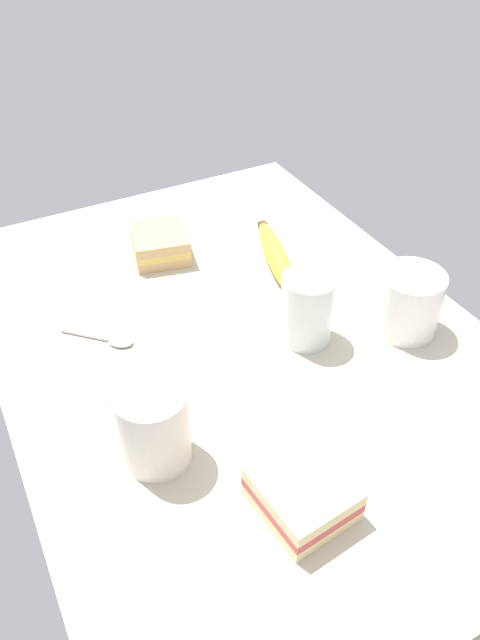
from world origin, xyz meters
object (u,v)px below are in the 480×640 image
(sandwich_side, at_px, (160,244))
(banana, at_px, (276,256))
(coffee_mug_black, at_px, (408,301))
(spoon, at_px, (108,339))
(coffee_mug_milky, at_px, (154,425))
(glass_of_milk, at_px, (307,312))
(sandwich_main, at_px, (302,494))

(sandwich_side, xyz_separation_m, banana, (0.11, 0.15, -0.01))
(coffee_mug_black, bearing_deg, spoon, -113.68)
(coffee_mug_milky, distance_m, glass_of_milk, 0.27)
(coffee_mug_milky, xyz_separation_m, banana, (-0.26, 0.31, -0.04))
(coffee_mug_black, relative_size, coffee_mug_milky, 1.07)
(coffee_mug_black, distance_m, glass_of_milk, 0.14)
(banana, height_order, spoon, banana)
(sandwich_side, bearing_deg, coffee_mug_black, 35.44)
(coffee_mug_black, xyz_separation_m, glass_of_milk, (-0.05, -0.13, -0.00))
(sandwich_main, bearing_deg, spoon, -164.21)
(glass_of_milk, distance_m, spoon, 0.27)
(sandwich_main, height_order, sandwich_side, same)
(banana, bearing_deg, coffee_mug_milky, -49.56)
(banana, bearing_deg, sandwich_main, -26.91)
(glass_of_milk, relative_size, banana, 0.49)
(coffee_mug_black, xyz_separation_m, sandwich_side, (-0.33, -0.23, -0.02))
(sandwich_main, relative_size, banana, 0.51)
(sandwich_main, relative_size, sandwich_side, 0.93)
(sandwich_side, height_order, spoon, sandwich_side)
(coffee_mug_black, distance_m, sandwich_main, 0.33)
(sandwich_main, relative_size, spoon, 1.18)
(glass_of_milk, bearing_deg, spoon, -115.78)
(coffee_mug_milky, height_order, banana, coffee_mug_milky)
(coffee_mug_black, relative_size, sandwich_main, 1.03)
(coffee_mug_black, bearing_deg, sandwich_main, -57.81)
(sandwich_side, xyz_separation_m, glass_of_milk, (0.28, 0.10, 0.02))
(coffee_mug_black, height_order, banana, coffee_mug_black)
(coffee_mug_black, height_order, spoon, coffee_mug_black)
(sandwich_main, distance_m, banana, 0.44)
(coffee_mug_black, distance_m, coffee_mug_milky, 0.39)
(sandwich_main, bearing_deg, banana, 153.09)
(sandwich_main, height_order, glass_of_milk, glass_of_milk)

